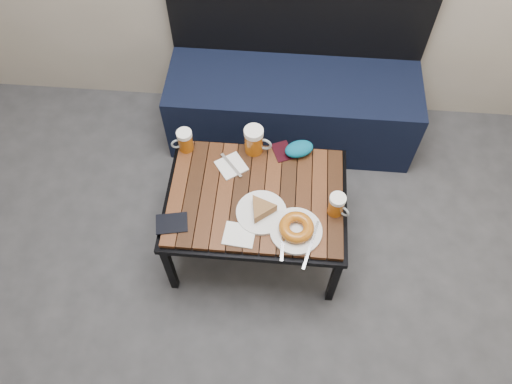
# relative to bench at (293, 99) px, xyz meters

# --- Properties ---
(room_shell) EXTENTS (4.00, 4.00, 4.00)m
(room_shell) POSITION_rel_bench_xyz_m (-0.19, -1.26, 1.48)
(room_shell) COLOR gray
(room_shell) RESTS_ON ground
(bench) EXTENTS (1.40, 0.50, 0.95)m
(bench) POSITION_rel_bench_xyz_m (0.00, 0.00, 0.00)
(bench) COLOR black
(bench) RESTS_ON ground
(cafe_table) EXTENTS (0.84, 0.62, 0.47)m
(cafe_table) POSITION_rel_bench_xyz_m (-0.15, -0.79, 0.16)
(cafe_table) COLOR black
(cafe_table) RESTS_ON ground
(beer_mug_left) EXTENTS (0.11, 0.09, 0.12)m
(beer_mug_left) POSITION_rel_bench_xyz_m (-0.51, -0.55, 0.26)
(beer_mug_left) COLOR #A14E0D
(beer_mug_left) RESTS_ON cafe_table
(beer_mug_centre) EXTENTS (0.14, 0.10, 0.15)m
(beer_mug_centre) POSITION_rel_bench_xyz_m (-0.18, -0.53, 0.27)
(beer_mug_centre) COLOR #A14E0D
(beer_mug_centre) RESTS_ON cafe_table
(beer_mug_right) EXTENTS (0.11, 0.10, 0.12)m
(beer_mug_right) POSITION_rel_bench_xyz_m (0.22, -0.85, 0.26)
(beer_mug_right) COLOR #A14E0D
(beer_mug_right) RESTS_ON cafe_table
(plate_pie) EXTENTS (0.23, 0.23, 0.06)m
(plate_pie) POSITION_rel_bench_xyz_m (-0.11, -0.89, 0.22)
(plate_pie) COLOR white
(plate_pie) RESTS_ON cafe_table
(plate_bagel) EXTENTS (0.23, 0.30, 0.06)m
(plate_bagel) POSITION_rel_bench_xyz_m (0.04, -0.97, 0.23)
(plate_bagel) COLOR white
(plate_bagel) RESTS_ON cafe_table
(napkin_left) EXTENTS (0.17, 0.17, 0.01)m
(napkin_left) POSITION_rel_bench_xyz_m (-0.28, -0.64, 0.20)
(napkin_left) COLOR white
(napkin_left) RESTS_ON cafe_table
(napkin_right) EXTENTS (0.15, 0.13, 0.01)m
(napkin_right) POSITION_rel_bench_xyz_m (-0.20, -1.01, 0.20)
(napkin_right) COLOR white
(napkin_right) RESTS_ON cafe_table
(passport_navy) EXTENTS (0.16, 0.13, 0.01)m
(passport_navy) POSITION_rel_bench_xyz_m (-0.51, -0.97, 0.20)
(passport_navy) COLOR black
(passport_navy) RESTS_ON cafe_table
(passport_burgundy) EXTENTS (0.12, 0.14, 0.01)m
(passport_burgundy) POSITION_rel_bench_xyz_m (-0.04, -0.53, 0.20)
(passport_burgundy) COLOR black
(passport_burgundy) RESTS_ON cafe_table
(knit_pouch) EXTENTS (0.17, 0.14, 0.06)m
(knit_pouch) POSITION_rel_bench_xyz_m (0.04, -0.53, 0.23)
(knit_pouch) COLOR #044F7C
(knit_pouch) RESTS_ON cafe_table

